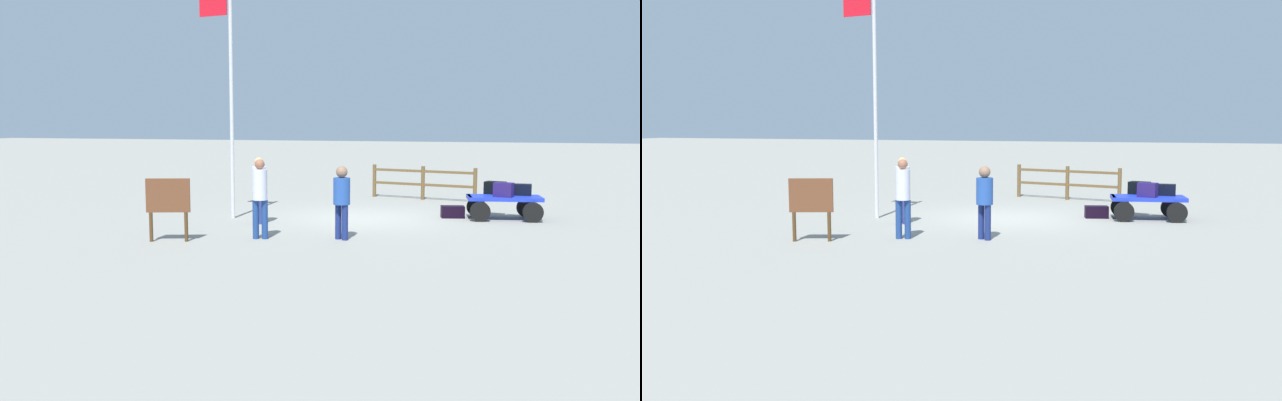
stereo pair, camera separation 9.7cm
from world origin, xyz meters
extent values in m
plane|color=gray|center=(0.00, 0.00, 0.00)|extent=(120.00, 120.00, 0.00)
cube|color=#1E34CF|center=(-3.58, -0.83, 0.57)|extent=(2.02, 1.22, 0.10)
cube|color=#1E34CF|center=(-2.70, -0.69, 0.57)|extent=(0.22, 0.89, 0.10)
cylinder|color=black|center=(-3.01, -0.24, 0.26)|extent=(0.53, 0.20, 0.52)
cylinder|color=black|center=(-2.85, -1.20, 0.26)|extent=(0.53, 0.20, 0.52)
cylinder|color=black|center=(-4.31, -0.45, 0.26)|extent=(0.53, 0.20, 0.52)
cylinder|color=black|center=(-4.16, -1.41, 0.26)|extent=(0.53, 0.20, 0.52)
cube|color=black|center=(-3.33, -1.29, 0.79)|extent=(0.60, 0.50, 0.34)
cube|color=black|center=(-3.97, -1.13, 0.77)|extent=(0.60, 0.30, 0.30)
cube|color=#211553|center=(-3.57, -0.62, 0.80)|extent=(0.54, 0.42, 0.37)
cube|color=black|center=(-2.26, -0.78, 0.16)|extent=(0.67, 0.48, 0.32)
cylinder|color=navy|center=(2.27, 1.68, 0.41)|extent=(0.14, 0.14, 0.82)
cylinder|color=navy|center=(2.44, 1.58, 0.41)|extent=(0.14, 0.14, 0.82)
cylinder|color=silver|center=(2.35, 1.63, 1.13)|extent=(0.50, 0.50, 0.62)
sphere|color=tan|center=(2.35, 1.63, 1.56)|extent=(0.23, 0.23, 0.23)
cylinder|color=navy|center=(-0.30, 3.39, 0.39)|extent=(0.14, 0.14, 0.78)
cylinder|color=navy|center=(-0.13, 3.29, 0.39)|extent=(0.14, 0.14, 0.78)
cylinder|color=#244DA2|center=(-0.22, 3.34, 1.07)|extent=(0.50, 0.50, 0.59)
sphere|color=#8D6851|center=(-0.22, 3.34, 1.49)|extent=(0.25, 0.25, 0.25)
cylinder|color=navy|center=(1.44, 3.71, 0.43)|extent=(0.14, 0.14, 0.87)
cylinder|color=navy|center=(1.64, 3.75, 0.43)|extent=(0.14, 0.14, 0.87)
cylinder|color=silver|center=(1.54, 3.73, 1.21)|extent=(0.38, 0.38, 0.68)
sphere|color=#965E45|center=(1.54, 3.73, 1.65)|extent=(0.22, 0.22, 0.22)
cylinder|color=silver|center=(3.37, 0.89, 2.96)|extent=(0.10, 0.10, 5.91)
cube|color=red|center=(3.85, 0.89, 5.55)|extent=(0.84, 0.20, 0.52)
cylinder|color=#4C3319|center=(2.96, 4.47, 0.32)|extent=(0.08, 0.08, 0.64)
cylinder|color=#4C3319|center=(3.69, 4.69, 0.32)|extent=(0.08, 0.08, 0.64)
cube|color=brown|center=(3.33, 4.58, 1.00)|extent=(0.92, 0.34, 0.73)
cylinder|color=brown|center=(-2.63, -4.31, 0.55)|extent=(0.12, 0.12, 1.09)
cylinder|color=brown|center=(-0.94, -4.74, 0.55)|extent=(0.12, 0.12, 1.09)
cylinder|color=brown|center=(0.76, -5.17, 0.55)|extent=(0.12, 0.12, 1.09)
cube|color=brown|center=(-0.94, -4.74, 0.93)|extent=(3.40, 0.93, 0.08)
cube|color=brown|center=(-0.94, -4.74, 0.49)|extent=(3.40, 0.93, 0.08)
camera|label=1|loc=(-3.91, 18.18, 2.67)|focal=39.56mm
camera|label=2|loc=(-4.00, 18.15, 2.67)|focal=39.56mm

